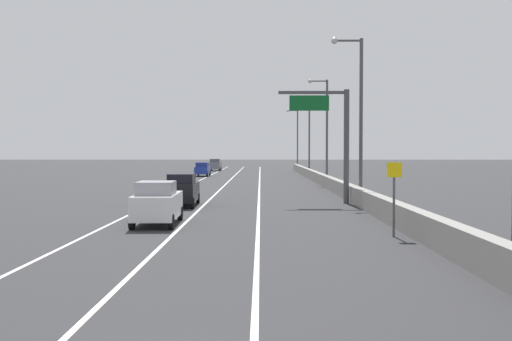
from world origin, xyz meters
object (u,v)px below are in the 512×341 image
(car_gray_0, at_px, (215,165))
(car_white_1, at_px, (157,203))
(lamp_post_right_fifth, at_px, (296,135))
(overhead_sign_gantry, at_px, (335,132))
(lamp_post_right_second, at_px, (357,109))
(lamp_post_right_near, at_px, (510,51))
(lamp_post_right_third, at_px, (325,124))
(speed_advisory_sign, at_px, (394,193))
(car_blue_2, at_px, (202,169))
(car_black_3, at_px, (182,190))
(lamp_post_right_fourth, at_px, (308,131))

(car_gray_0, height_order, car_white_1, car_gray_0)
(lamp_post_right_fifth, height_order, car_gray_0, lamp_post_right_fifth)
(overhead_sign_gantry, relative_size, lamp_post_right_second, 0.68)
(overhead_sign_gantry, distance_m, lamp_post_right_second, 2.27)
(lamp_post_right_near, distance_m, lamp_post_right_third, 45.60)
(speed_advisory_sign, bearing_deg, car_gray_0, 99.58)
(speed_advisory_sign, xyz_separation_m, lamp_post_right_third, (1.40, 38.65, 4.51))
(lamp_post_right_second, xyz_separation_m, car_gray_0, (-14.35, 62.59, -5.24))
(car_blue_2, bearing_deg, car_gray_0, 89.90)
(speed_advisory_sign, relative_size, lamp_post_right_fifth, 0.27)
(speed_advisory_sign, xyz_separation_m, car_white_1, (-10.20, 3.75, -0.74))
(lamp_post_right_third, bearing_deg, car_white_1, -108.38)
(car_blue_2, bearing_deg, lamp_post_right_second, -70.47)
(speed_advisory_sign, height_order, lamp_post_right_second, lamp_post_right_second)
(lamp_post_right_third, bearing_deg, lamp_post_right_fifth, 90.32)
(lamp_post_right_second, relative_size, car_blue_2, 2.51)
(car_gray_0, distance_m, car_black_3, 65.38)
(lamp_post_right_fifth, bearing_deg, car_white_1, -98.02)
(car_white_1, bearing_deg, lamp_post_right_third, 71.62)
(lamp_post_right_fourth, distance_m, car_black_3, 49.99)
(lamp_post_right_fourth, bearing_deg, speed_advisory_sign, -91.32)
(lamp_post_right_fifth, bearing_deg, car_black_3, -99.12)
(speed_advisory_sign, distance_m, car_black_3, 16.69)
(overhead_sign_gantry, relative_size, car_gray_0, 1.80)
(speed_advisory_sign, xyz_separation_m, lamp_post_right_second, (1.11, 15.85, 4.51))
(lamp_post_right_third, height_order, car_black_3, lamp_post_right_third)
(speed_advisory_sign, distance_m, lamp_post_right_fourth, 61.63)
(lamp_post_right_second, distance_m, lamp_post_right_third, 22.80)
(overhead_sign_gantry, xyz_separation_m, lamp_post_right_second, (1.55, 0.59, 1.54))
(lamp_post_right_fourth, xyz_separation_m, car_white_1, (-11.61, -57.70, -5.25))
(lamp_post_right_fourth, xyz_separation_m, car_blue_2, (-14.70, -5.03, -5.33))
(lamp_post_right_near, relative_size, lamp_post_right_third, 1.00)
(car_black_3, bearing_deg, car_gray_0, 92.60)
(lamp_post_right_near, height_order, lamp_post_right_fourth, same)
(speed_advisory_sign, distance_m, lamp_post_right_third, 38.94)
(lamp_post_right_near, xyz_separation_m, lamp_post_right_second, (-0.54, 22.80, 0.00))
(overhead_sign_gantry, bearing_deg, car_black_3, -167.77)
(lamp_post_right_fifth, bearing_deg, lamp_post_right_fourth, -89.32)
(car_gray_0, bearing_deg, car_black_3, -87.40)
(car_white_1, relative_size, car_blue_2, 1.02)
(car_black_3, bearing_deg, overhead_sign_gantry, 12.23)
(lamp_post_right_third, relative_size, car_black_3, 2.32)
(lamp_post_right_fourth, relative_size, car_gray_0, 2.64)
(car_black_3, bearing_deg, lamp_post_right_second, 13.46)
(speed_advisory_sign, relative_size, lamp_post_right_fourth, 0.27)
(overhead_sign_gantry, distance_m, car_black_3, 10.72)
(car_black_3, bearing_deg, car_white_1, -89.52)
(speed_advisory_sign, distance_m, car_blue_2, 57.97)
(speed_advisory_sign, bearing_deg, car_blue_2, 103.25)
(lamp_post_right_second, xyz_separation_m, car_blue_2, (-14.39, 40.56, -5.33))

